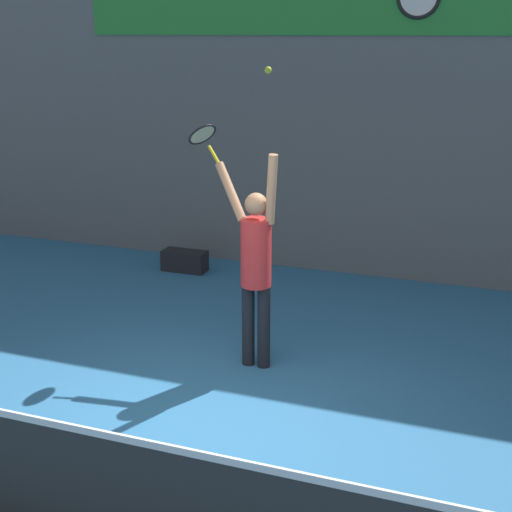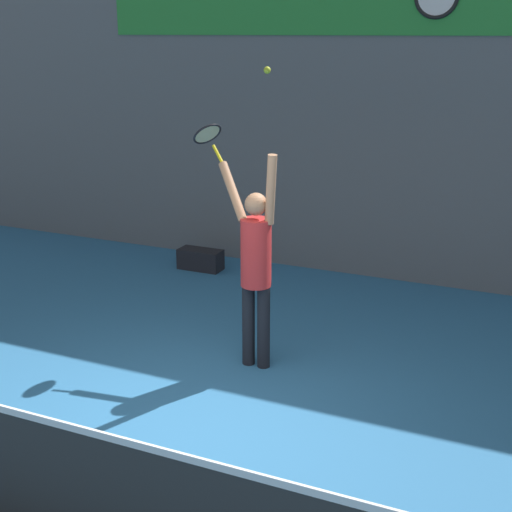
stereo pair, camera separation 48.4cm
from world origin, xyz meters
name	(u,v)px [view 1 (the left image)]	position (x,y,z in m)	size (l,w,h in m)	color
ground_plane	(195,437)	(0.00, 0.00, 0.00)	(18.00, 18.00, 0.00)	teal
back_wall	(337,93)	(0.00, 4.70, 2.50)	(18.00, 0.10, 5.00)	slate
court_net	(93,491)	(0.00, -1.53, 0.50)	(9.05, 0.07, 1.06)	#333333
tennis_player	(255,262)	(0.02, 1.47, 1.12)	(0.81, 0.51, 2.20)	black
tennis_racket	(203,136)	(-0.70, 1.88, 2.26)	(0.43, 0.39, 0.40)	yellow
tennis_ball	(268,70)	(0.17, 1.39, 2.96)	(0.06, 0.06, 0.06)	#CCDB2D
equipment_bag	(185,261)	(-1.97, 3.97, 0.15)	(0.64, 0.29, 0.29)	black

